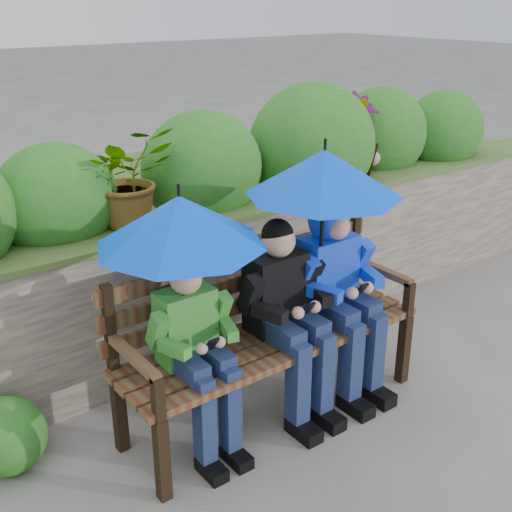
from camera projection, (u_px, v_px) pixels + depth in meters
ground at (265, 398)px, 4.10m from camera, size 60.00×60.00×0.00m
garden_backdrop at (140, 237)px, 5.03m from camera, size 8.00×2.88×1.83m
park_bench at (265, 323)px, 3.82m from camera, size 1.93×0.56×1.02m
boy_left at (196, 346)px, 3.43m from camera, size 0.46×0.54×1.13m
boy_middle at (287, 309)px, 3.75m from camera, size 0.53×0.61×1.22m
boy_right at (338, 282)px, 3.97m from camera, size 0.54×0.66×1.24m
umbrella_left at (180, 221)px, 3.19m from camera, size 0.89×0.89×0.80m
umbrella_right at (324, 173)px, 3.63m from camera, size 0.92×0.92×0.89m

